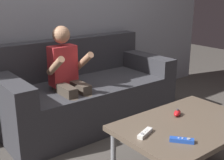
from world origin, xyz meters
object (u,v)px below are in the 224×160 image
(couch, at_px, (84,93))
(game_remote_blue_near_edge, at_px, (182,140))
(person_seated_on_couch, at_px, (68,75))
(coffee_table, at_px, (186,128))
(nunchuk_red, at_px, (177,113))
(game_remote_white_far_corner, at_px, (145,133))

(couch, xyz_separation_m, game_remote_blue_near_edge, (-0.21, -1.38, 0.15))
(person_seated_on_couch, xyz_separation_m, coffee_table, (0.29, -1.06, -0.17))
(couch, distance_m, nunchuk_red, 1.13)
(person_seated_on_couch, height_order, game_remote_white_far_corner, person_seated_on_couch)
(coffee_table, xyz_separation_m, game_remote_blue_near_edge, (-0.23, -0.15, 0.05))
(couch, distance_m, game_remote_white_far_corner, 1.24)
(person_seated_on_couch, bearing_deg, game_remote_blue_near_edge, -87.12)
(nunchuk_red, bearing_deg, person_seated_on_couch, 109.35)
(game_remote_blue_near_edge, xyz_separation_m, game_remote_white_far_corner, (-0.11, 0.19, 0.00))
(nunchuk_red, distance_m, game_remote_white_far_corner, 0.39)
(game_remote_blue_near_edge, bearing_deg, game_remote_white_far_corner, 119.26)
(game_remote_blue_near_edge, xyz_separation_m, nunchuk_red, (0.27, 0.26, 0.01))
(couch, distance_m, game_remote_blue_near_edge, 1.41)
(couch, xyz_separation_m, game_remote_white_far_corner, (-0.32, -1.19, 0.15))
(game_remote_blue_near_edge, bearing_deg, coffee_table, 33.08)
(person_seated_on_couch, relative_size, nunchuk_red, 9.76)
(couch, height_order, game_remote_blue_near_edge, couch)
(coffee_table, xyz_separation_m, game_remote_white_far_corner, (-0.33, 0.05, 0.05))
(person_seated_on_couch, distance_m, game_remote_blue_near_edge, 1.22)
(game_remote_white_far_corner, bearing_deg, person_seated_on_couch, 87.28)
(nunchuk_red, bearing_deg, coffee_table, -110.84)
(nunchuk_red, bearing_deg, game_remote_white_far_corner, -169.53)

